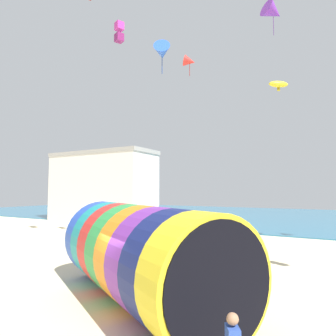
# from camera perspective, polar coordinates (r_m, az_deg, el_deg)

# --- Properties ---
(ground_plane) EXTENTS (120.00, 120.00, 0.00)m
(ground_plane) POSITION_cam_1_polar(r_m,az_deg,el_deg) (10.32, -6.71, -26.41)
(ground_plane) COLOR beige
(sea) EXTENTS (120.00, 40.00, 0.10)m
(sea) POSITION_cam_1_polar(r_m,az_deg,el_deg) (47.37, 23.01, -8.60)
(sea) COLOR teal
(sea) RESTS_ON ground
(giant_inflatable_tube) EXTENTS (9.21, 7.23, 3.37)m
(giant_inflatable_tube) POSITION_cam_1_polar(r_m,az_deg,el_deg) (10.99, -5.30, -15.85)
(giant_inflatable_tube) COLOR blue
(giant_inflatable_tube) RESTS_ON ground
(kite_magenta_box) EXTENTS (0.72, 0.72, 1.57)m
(kite_magenta_box) POSITION_cam_1_polar(r_m,az_deg,el_deg) (24.47, -9.28, 24.19)
(kite_magenta_box) COLOR #D1339E
(kite_purple_delta) EXTENTS (1.79, 1.83, 2.26)m
(kite_purple_delta) POSITION_cam_1_polar(r_m,az_deg,el_deg) (22.36, 19.39, 26.24)
(kite_purple_delta) COLOR purple
(kite_red_delta) EXTENTS (0.94, 0.86, 1.23)m
(kite_red_delta) POSITION_cam_1_polar(r_m,az_deg,el_deg) (18.10, 4.13, 19.59)
(kite_red_delta) COLOR red
(kite_blue_delta) EXTENTS (1.05, 1.14, 1.41)m
(kite_blue_delta) POSITION_cam_1_polar(r_m,az_deg,el_deg) (13.66, -1.14, 21.22)
(kite_blue_delta) COLOR blue
(kite_yellow_parafoil) EXTENTS (0.97, 0.89, 0.51)m
(kite_yellow_parafoil) POSITION_cam_1_polar(r_m,az_deg,el_deg) (14.77, 20.28, 14.74)
(kite_yellow_parafoil) COLOR yellow
(bystander_near_water) EXTENTS (0.36, 0.42, 1.67)m
(bystander_near_water) POSITION_cam_1_polar(r_m,az_deg,el_deg) (20.06, 14.49, -12.87)
(bystander_near_water) COLOR #726651
(bystander_near_water) RESTS_ON ground
(bystander_mid_beach) EXTENTS (0.36, 0.42, 1.75)m
(bystander_mid_beach) POSITION_cam_1_polar(r_m,az_deg,el_deg) (23.22, -11.03, -11.61)
(bystander_mid_beach) COLOR #383D56
(bystander_mid_beach) RESTS_ON ground
(promenade_building) EXTENTS (14.15, 5.59, 8.82)m
(promenade_building) POSITION_cam_1_polar(r_m,az_deg,el_deg) (39.54, -12.42, -3.42)
(promenade_building) COLOR silver
(promenade_building) RESTS_ON ground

